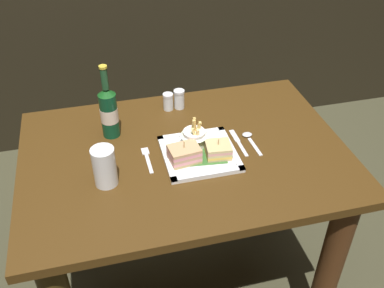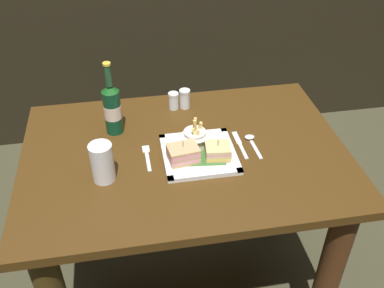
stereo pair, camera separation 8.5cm
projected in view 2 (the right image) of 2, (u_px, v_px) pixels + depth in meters
name	position (u px, v px, depth m)	size (l,w,h in m)	color
ground_plane	(187.00, 287.00, 1.95)	(6.00, 6.00, 0.00)	#3C3A26
dining_table	(186.00, 192.00, 1.59)	(1.10, 0.76, 0.77)	#432A0F
square_plate	(199.00, 154.00, 1.46)	(0.24, 0.24, 0.02)	white
sandwich_half_left	(183.00, 154.00, 1.41)	(0.11, 0.08, 0.08)	tan
sandwich_half_right	(218.00, 151.00, 1.43)	(0.09, 0.08, 0.07)	tan
fries_cup	(195.00, 136.00, 1.46)	(0.09, 0.09, 0.11)	white
beer_bottle	(112.00, 108.00, 1.51)	(0.06, 0.06, 0.27)	#0D3E24
water_glass	(103.00, 164.00, 1.33)	(0.07, 0.07, 0.13)	silver
fork	(147.00, 156.00, 1.45)	(0.02, 0.14, 0.00)	silver
knife	(239.00, 144.00, 1.51)	(0.02, 0.16, 0.00)	silver
spoon	(251.00, 140.00, 1.52)	(0.04, 0.13, 0.01)	silver
salt_shaker	(175.00, 102.00, 1.68)	(0.04, 0.04, 0.07)	silver
pepper_shaker	(185.00, 100.00, 1.68)	(0.04, 0.04, 0.08)	silver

